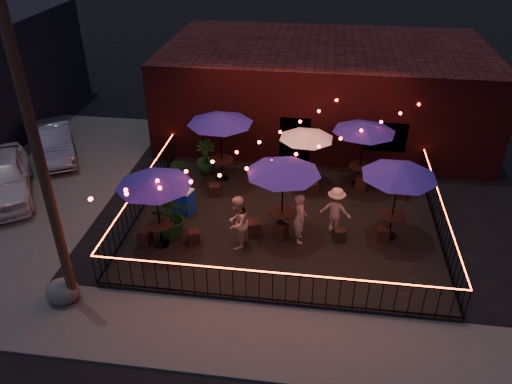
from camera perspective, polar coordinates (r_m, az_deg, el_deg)
ground at (r=15.50m, az=2.67°, el=-7.75°), size 110.00×110.00×0.00m
patio at (r=17.05m, az=3.33°, el=-3.36°), size 10.00×8.00×0.15m
sidewalk at (r=13.12m, az=1.22°, el=-16.54°), size 18.00×2.50×0.05m
brick_building at (r=23.33m, az=7.74°, el=11.54°), size 14.00×8.00×4.00m
utility_pole at (r=12.72m, az=-23.11°, el=1.73°), size 0.26×0.26×8.00m
fence_front at (r=13.55m, az=1.89°, el=-10.84°), size 10.00×0.04×1.04m
fence_left at (r=17.73m, az=-12.92°, el=-0.46°), size 0.04×8.00×1.04m
fence_right at (r=17.18m, az=20.25°, el=-2.84°), size 0.04×8.00×1.04m
festoon_lights at (r=15.63m, az=-0.19°, el=3.70°), size 10.02×8.72×1.32m
cafe_table_0 at (r=14.87m, az=-11.55°, el=1.26°), size 3.03×3.03×2.54m
cafe_table_1 at (r=18.35m, az=-4.12°, el=8.29°), size 3.11×3.11×2.70m
cafe_table_2 at (r=15.13m, az=3.14°, el=2.68°), size 2.65×2.65×2.60m
cafe_table_3 at (r=18.20m, az=5.79°, el=6.49°), size 2.56×2.56×2.22m
cafe_table_4 at (r=15.57m, az=16.10°, el=2.22°), size 3.05×3.05×2.58m
cafe_table_5 at (r=18.40m, az=12.29°, el=7.17°), size 2.63×2.63×2.53m
bistro_chair_0 at (r=16.19m, az=-12.55°, el=-5.01°), size 0.44×0.44×0.44m
bistro_chair_1 at (r=15.95m, az=-7.13°, el=-5.08°), size 0.46×0.46×0.42m
bistro_chair_2 at (r=18.92m, az=-8.22°, el=1.24°), size 0.45×0.45×0.48m
bistro_chair_3 at (r=18.27m, az=-4.75°, el=0.23°), size 0.43×0.43×0.43m
bistro_chair_4 at (r=16.14m, az=-0.23°, el=-4.13°), size 0.50×0.50×0.50m
bistro_chair_5 at (r=16.04m, az=2.80°, el=-4.47°), size 0.53×0.53×0.47m
bistro_chair_6 at (r=18.88m, az=1.24°, el=1.39°), size 0.43×0.43×0.41m
bistro_chair_7 at (r=18.39m, az=6.43°, el=0.47°), size 0.48×0.48×0.49m
bistro_chair_8 at (r=16.13m, az=9.48°, el=-4.83°), size 0.43×0.43×0.42m
bistro_chair_9 at (r=16.45m, az=14.32°, el=-4.66°), size 0.36×0.36×0.42m
bistro_chair_10 at (r=18.97m, az=12.00°, el=0.97°), size 0.53×0.53×0.50m
bistro_chair_11 at (r=18.84m, az=16.41°, el=0.00°), size 0.45×0.45×0.44m
patron_a at (r=15.59m, az=5.05°, el=-2.99°), size 0.52×0.69×1.71m
patron_b at (r=15.26m, az=-2.13°, el=-3.54°), size 0.87×1.01×1.79m
patron_c at (r=16.21m, az=9.07°, el=-2.07°), size 1.13×0.79×1.60m
potted_shrub_a at (r=16.10m, az=-9.48°, el=-2.75°), size 1.55×1.44×1.42m
potted_shrub_b at (r=18.37m, az=-9.02°, el=1.90°), size 0.85×0.72×1.43m
potted_shrub_c at (r=19.61m, az=-5.74°, el=3.96°), size 0.87×0.87×1.32m
cooler at (r=17.27m, az=-8.34°, el=-1.04°), size 0.81×0.68×0.92m
boulder at (r=14.85m, az=-21.23°, el=-10.54°), size 1.12×1.04×0.71m
car_white at (r=20.40m, az=-27.03°, el=1.52°), size 3.97×4.93×1.58m
car_silver at (r=22.74m, az=-22.11°, el=5.36°), size 3.36×4.34×1.37m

